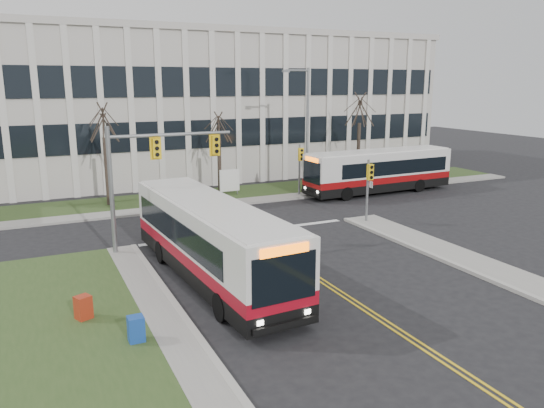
{
  "coord_description": "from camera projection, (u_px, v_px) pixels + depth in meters",
  "views": [
    {
      "loc": [
        -10.83,
        -18.23,
        8.18
      ],
      "look_at": [
        0.56,
        6.06,
        2.0
      ],
      "focal_mm": 35.0,
      "sensor_mm": 36.0,
      "label": 1
    }
  ],
  "objects": [
    {
      "name": "ground",
      "position": [
        321.0,
        280.0,
        22.4
      ],
      "size": [
        120.0,
        120.0,
        0.0
      ],
      "primitive_type": "plane",
      "color": "black",
      "rests_on": "ground"
    },
    {
      "name": "grass_verge",
      "position": [
        86.0,
        401.0,
        13.84
      ],
      "size": [
        5.0,
        26.0,
        0.12
      ],
      "primitive_type": "cube",
      "color": "#324A20",
      "rests_on": "ground"
    },
    {
      "name": "sidewalk_west",
      "position": [
        197.0,
        374.0,
        15.08
      ],
      "size": [
        1.2,
        26.0,
        0.14
      ],
      "primitive_type": "cube",
      "color": "#9E9B93",
      "rests_on": "ground"
    },
    {
      "name": "sidewalk_cross",
      "position": [
        274.0,
        198.0,
        37.87
      ],
      "size": [
        44.0,
        1.6,
        0.14
      ],
      "primitive_type": "cube",
      "color": "#9E9B93",
      "rests_on": "ground"
    },
    {
      "name": "building_lawn",
      "position": [
        258.0,
        191.0,
        40.34
      ],
      "size": [
        44.0,
        5.0,
        0.12
      ],
      "primitive_type": "cube",
      "color": "#324A20",
      "rests_on": "ground"
    },
    {
      "name": "office_building",
      "position": [
        206.0,
        106.0,
        49.59
      ],
      "size": [
        40.0,
        16.0,
        12.0
      ],
      "primitive_type": "cube",
      "color": "beige",
      "rests_on": "ground"
    },
    {
      "name": "mast_arm_signal",
      "position": [
        146.0,
        166.0,
        25.44
      ],
      "size": [
        6.11,
        0.38,
        6.2
      ],
      "color": "slate",
      "rests_on": "ground"
    },
    {
      "name": "signal_pole_near",
      "position": [
        369.0,
        182.0,
        30.91
      ],
      "size": [
        0.34,
        0.39,
        3.8
      ],
      "color": "slate",
      "rests_on": "ground"
    },
    {
      "name": "signal_pole_far",
      "position": [
        300.0,
        162.0,
        38.41
      ],
      "size": [
        0.34,
        0.39,
        3.8
      ],
      "color": "slate",
      "rests_on": "ground"
    },
    {
      "name": "streetlight",
      "position": [
        305.0,
        124.0,
        38.85
      ],
      "size": [
        2.15,
        0.25,
        9.2
      ],
      "color": "slate",
      "rests_on": "ground"
    },
    {
      "name": "directory_sign",
      "position": [
        229.0,
        181.0,
        38.61
      ],
      "size": [
        1.5,
        0.12,
        2.0
      ],
      "color": "slate",
      "rests_on": "ground"
    },
    {
      "name": "tree_left",
      "position": [
        103.0,
        124.0,
        34.56
      ],
      "size": [
        1.8,
        1.8,
        7.7
      ],
      "color": "#42352B",
      "rests_on": "ground"
    },
    {
      "name": "tree_mid",
      "position": [
        219.0,
        129.0,
        38.19
      ],
      "size": [
        1.8,
        1.8,
        6.82
      ],
      "color": "#42352B",
      "rests_on": "ground"
    },
    {
      "name": "tree_right",
      "position": [
        360.0,
        111.0,
        42.75
      ],
      "size": [
        1.8,
        1.8,
        8.25
      ],
      "color": "#42352B",
      "rests_on": "ground"
    },
    {
      "name": "bus_main",
      "position": [
        211.0,
        242.0,
        22.17
      ],
      "size": [
        3.41,
        12.53,
        3.3
      ],
      "primitive_type": null,
      "rotation": [
        0.0,
        0.0,
        0.06
      ],
      "color": "silver",
      "rests_on": "ground"
    },
    {
      "name": "bus_cross",
      "position": [
        379.0,
        172.0,
        39.83
      ],
      "size": [
        11.92,
        3.01,
        3.16
      ],
      "primitive_type": null,
      "rotation": [
        0.0,
        0.0,
        -1.53
      ],
      "color": "silver",
      "rests_on": "ground"
    },
    {
      "name": "newspaper_box_blue",
      "position": [
        136.0,
        331.0,
        16.84
      ],
      "size": [
        0.5,
        0.45,
        0.95
      ],
      "primitive_type": "cube",
      "rotation": [
        0.0,
        0.0,
        0.0
      ],
      "color": "#16409B",
      "rests_on": "ground"
    },
    {
      "name": "newspaper_box_red",
      "position": [
        83.0,
        309.0,
        18.45
      ],
      "size": [
        0.64,
        0.61,
        0.95
      ],
      "primitive_type": "cube",
      "rotation": [
        0.0,
        0.0,
        0.42
      ],
      "color": "#A32B15",
      "rests_on": "ground"
    }
  ]
}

